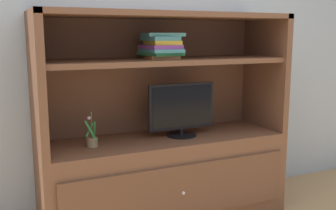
# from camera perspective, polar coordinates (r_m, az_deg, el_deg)

# --- Properties ---
(painted_rear_wall) EXTENTS (6.00, 0.10, 2.80)m
(painted_rear_wall) POSITION_cam_1_polar(r_m,az_deg,el_deg) (3.15, -3.07, 10.35)
(painted_rear_wall) COLOR #9EA8B2
(painted_rear_wall) RESTS_ON ground_plane
(media_console) EXTENTS (1.82, 0.60, 1.54)m
(media_console) POSITION_cam_1_polar(r_m,az_deg,el_deg) (2.97, -0.45, -7.54)
(media_console) COLOR brown
(media_console) RESTS_ON ground_plane
(tv_monitor) EXTENTS (0.52, 0.22, 0.40)m
(tv_monitor) POSITION_cam_1_polar(r_m,az_deg,el_deg) (2.92, 1.99, -0.68)
(tv_monitor) COLOR black
(tv_monitor) RESTS_ON media_console
(potted_plant) EXTENTS (0.08, 0.09, 0.24)m
(potted_plant) POSITION_cam_1_polar(r_m,az_deg,el_deg) (2.72, -10.95, -5.07)
(potted_plant) COLOR #8C7251
(potted_plant) RESTS_ON media_console
(magazine_stack) EXTENTS (0.29, 0.33, 0.18)m
(magazine_stack) POSITION_cam_1_polar(r_m,az_deg,el_deg) (2.81, -1.03, 8.54)
(magazine_stack) COLOR #A56638
(magazine_stack) RESTS_ON media_console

